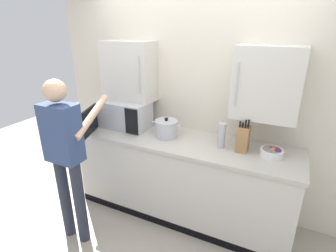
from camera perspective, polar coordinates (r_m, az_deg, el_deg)
ground_plane at (r=2.94m, az=-2.50°, el=-24.85°), size 9.13×9.13×0.00m
back_wall_tiled at (r=3.01m, az=5.87°, el=6.89°), size 3.57×0.44×2.62m
counter_unit at (r=3.07m, az=2.96°, el=-11.07°), size 2.45×0.69×0.95m
microwave_oven at (r=3.19m, az=-9.89°, el=2.49°), size 0.59×0.74×0.32m
thermos_flask at (r=2.68m, az=11.54°, el=-1.99°), size 0.08×0.08×0.26m
stock_pot at (r=2.89m, az=-0.36°, el=-0.54°), size 0.35×0.25×0.22m
knife_block at (r=2.66m, az=15.93°, el=-2.65°), size 0.11×0.15×0.33m
fruit_bowl at (r=2.67m, az=21.59°, el=-5.29°), size 0.21×0.21×0.10m
person_figure at (r=2.66m, az=-21.38°, el=-4.88°), size 0.44×0.66×1.68m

